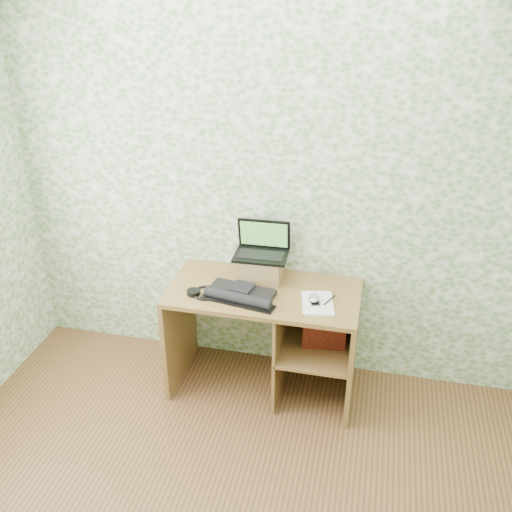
% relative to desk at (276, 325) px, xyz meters
% --- Properties ---
extents(wall_back, '(3.50, 0.00, 3.50)m').
position_rel_desk_xyz_m(wall_back, '(-0.08, 0.28, 0.82)').
color(wall_back, white).
rests_on(wall_back, ground).
extents(desk, '(1.20, 0.60, 0.75)m').
position_rel_desk_xyz_m(desk, '(0.00, 0.00, 0.00)').
color(desk, brown).
rests_on(desk, floor).
extents(riser, '(0.27, 0.23, 0.16)m').
position_rel_desk_xyz_m(riser, '(-0.13, 0.12, 0.35)').
color(riser, olive).
rests_on(riser, desk).
extents(laptop, '(0.34, 0.25, 0.23)m').
position_rel_desk_xyz_m(laptop, '(-0.13, 0.15, 0.48)').
color(laptop, black).
rests_on(laptop, riser).
extents(keyboard, '(0.47, 0.31, 0.07)m').
position_rel_desk_xyz_m(keyboard, '(-0.20, -0.14, 0.29)').
color(keyboard, black).
rests_on(keyboard, desk).
extents(headphones, '(0.24, 0.21, 0.03)m').
position_rel_desk_xyz_m(headphones, '(-0.42, -0.15, 0.28)').
color(headphones, black).
rests_on(headphones, desk).
extents(notepad, '(0.23, 0.30, 0.01)m').
position_rel_desk_xyz_m(notepad, '(0.27, -0.11, 0.28)').
color(notepad, silver).
rests_on(notepad, desk).
extents(mouse, '(0.09, 0.11, 0.03)m').
position_rel_desk_xyz_m(mouse, '(0.25, -0.11, 0.30)').
color(mouse, silver).
rests_on(mouse, notepad).
extents(pen, '(0.06, 0.13, 0.01)m').
position_rel_desk_xyz_m(pen, '(0.34, -0.07, 0.29)').
color(pen, black).
rests_on(pen, notepad).
extents(red_box, '(0.28, 0.12, 0.33)m').
position_rel_desk_xyz_m(red_box, '(0.32, -0.03, 0.07)').
color(red_box, '#9D230E').
rests_on(red_box, desk).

